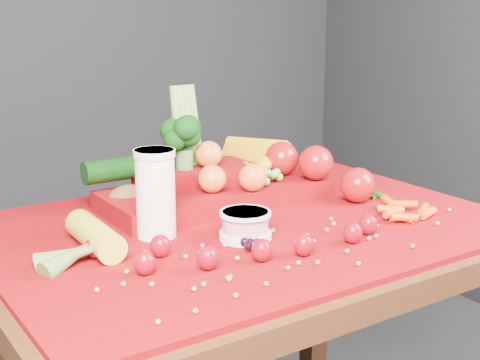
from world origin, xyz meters
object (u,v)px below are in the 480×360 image
table (245,270)px  produce_mound (226,177)px  milk_glass (155,190)px  yogurt_bowl (245,224)px

table → produce_mound: (0.05, 0.15, 0.17)m
milk_glass → produce_mound: size_ratio=0.29×
produce_mound → milk_glass: bearing=-152.3°
produce_mound → table: bearing=-108.0°
milk_glass → produce_mound: (0.24, 0.13, -0.04)m
table → yogurt_bowl: bearing=-124.0°
table → produce_mound: 0.23m
table → milk_glass: milk_glass is taller
table → yogurt_bowl: yogurt_bowl is taller
table → yogurt_bowl: size_ratio=10.66×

